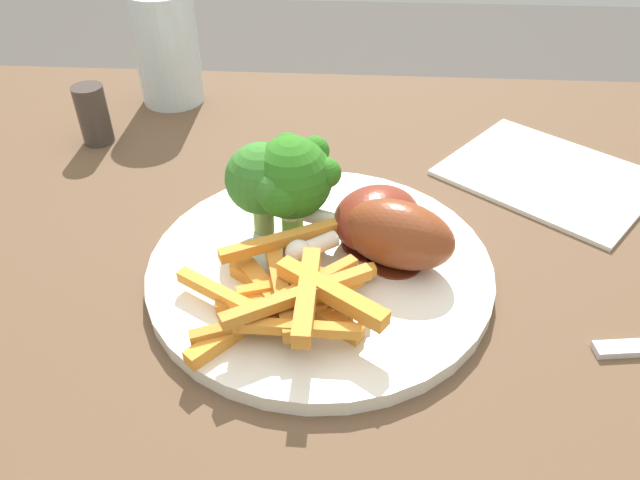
{
  "coord_description": "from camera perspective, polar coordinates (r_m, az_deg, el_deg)",
  "views": [
    {
      "loc": [
        -0.05,
        -0.36,
        1.0
      ],
      "look_at": [
        -0.07,
        -0.03,
        0.73
      ],
      "focal_mm": 33.96,
      "sensor_mm": 36.0,
      "label": 1
    }
  ],
  "objects": [
    {
      "name": "chicken_drumstick_far",
      "position": [
        0.43,
        6.72,
        0.63
      ],
      "size": [
        0.14,
        0.07,
        0.05
      ],
      "color": "#582211",
      "rests_on": "dinner_plate"
    },
    {
      "name": "broccoli_floret_middle",
      "position": [
        0.44,
        -2.66,
        5.88
      ],
      "size": [
        0.07,
        0.07,
        0.08
      ],
      "color": "#82BA47",
      "rests_on": "dinner_plate"
    },
    {
      "name": "dinner_plate",
      "position": [
        0.45,
        0.0,
        -2.63
      ],
      "size": [
        0.25,
        0.25,
        0.01
      ],
      "primitive_type": "cylinder",
      "color": "white",
      "rests_on": "dining_table"
    },
    {
      "name": "carrot_fries_pile",
      "position": [
        0.4,
        -3.03,
        -5.01
      ],
      "size": [
        0.14,
        0.13,
        0.03
      ],
      "color": "orange",
      "rests_on": "dinner_plate"
    },
    {
      "name": "napkin",
      "position": [
        0.59,
        20.72,
        5.72
      ],
      "size": [
        0.22,
        0.22,
        0.0
      ],
      "primitive_type": "cube",
      "rotation": [
        0.0,
        0.0,
        2.47
      ],
      "color": "white",
      "rests_on": "dining_table"
    },
    {
      "name": "water_glass",
      "position": [
        0.7,
        -14.25,
        17.07
      ],
      "size": [
        0.07,
        0.07,
        0.12
      ],
      "primitive_type": "cylinder",
      "color": "silver",
      "rests_on": "dining_table"
    },
    {
      "name": "chicken_drumstick_near",
      "position": [
        0.45,
        4.98,
        1.78
      ],
      "size": [
        0.11,
        0.09,
        0.04
      ],
      "color": "#551A11",
      "rests_on": "dinner_plate"
    },
    {
      "name": "broccoli_floret_front",
      "position": [
        0.45,
        -5.18,
        5.87
      ],
      "size": [
        0.06,
        0.06,
        0.07
      ],
      "color": "#8BA157",
      "rests_on": "dinner_plate"
    },
    {
      "name": "pepper_shaker",
      "position": [
        0.64,
        -20.58,
        10.99
      ],
      "size": [
        0.03,
        0.03,
        0.06
      ],
      "primitive_type": "cylinder",
      "color": "#423833",
      "rests_on": "dining_table"
    },
    {
      "name": "dining_table",
      "position": [
        0.55,
        7.5,
        -10.64
      ],
      "size": [
        1.04,
        0.69,
        0.7
      ],
      "color": "brown",
      "rests_on": "ground_plane"
    }
  ]
}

